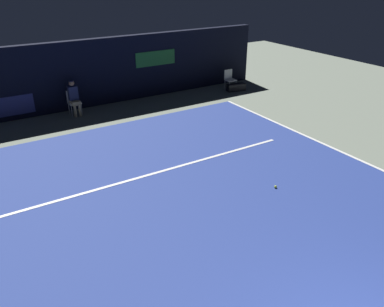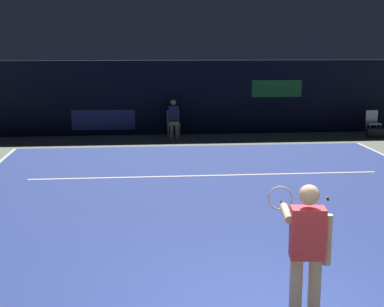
{
  "view_description": "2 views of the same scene",
  "coord_description": "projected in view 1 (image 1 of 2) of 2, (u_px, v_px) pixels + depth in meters",
  "views": [
    {
      "loc": [
        -3.99,
        -1.16,
        5.09
      ],
      "look_at": [
        0.63,
        6.33,
        0.82
      ],
      "focal_mm": 36.29,
      "sensor_mm": 36.0,
      "label": 1
    },
    {
      "loc": [
        -1.54,
        -5.6,
        3.18
      ],
      "look_at": [
        -0.45,
        6.07,
        0.81
      ],
      "focal_mm": 51.02,
      "sensor_mm": 36.0,
      "label": 2
    }
  ],
  "objects": [
    {
      "name": "line_sideline_left",
      "position": [
        351.0,
        156.0,
        11.44
      ],
      "size": [
        0.1,
        12.18,
        0.01
      ],
      "primitive_type": "cube",
      "color": "white",
      "rests_on": "court_surface"
    },
    {
      "name": "tennis_ball",
      "position": [
        276.0,
        187.0,
        9.81
      ],
      "size": [
        0.07,
        0.07,
        0.07
      ],
      "primitive_type": "sphere",
      "color": "#CCE033",
      "rests_on": "court_surface"
    },
    {
      "name": "ground_plane",
      "position": [
        197.0,
        212.0,
        8.89
      ],
      "size": [
        32.79,
        32.79,
        0.0
      ],
      "primitive_type": "plane",
      "color": "gray"
    },
    {
      "name": "equipment_bag",
      "position": [
        236.0,
        87.0,
        17.43
      ],
      "size": [
        0.89,
        0.49,
        0.32
      ],
      "primitive_type": "cube",
      "rotation": [
        0.0,
        0.0,
        -0.21
      ],
      "color": "black",
      "rests_on": "ground"
    },
    {
      "name": "back_wall",
      "position": [
        78.0,
        75.0,
        14.9
      ],
      "size": [
        16.4,
        0.33,
        2.6
      ],
      "color": "black",
      "rests_on": "ground"
    },
    {
      "name": "court_surface",
      "position": [
        197.0,
        212.0,
        8.89
      ],
      "size": [
        10.92,
        12.18,
        0.01
      ],
      "primitive_type": "cube",
      "color": "navy",
      "rests_on": "ground"
    },
    {
      "name": "courtside_chair_near",
      "position": [
        230.0,
        78.0,
        17.51
      ],
      "size": [
        0.44,
        0.42,
        0.88
      ],
      "color": "white",
      "rests_on": "ground"
    },
    {
      "name": "line_judge_on_chair",
      "position": [
        74.0,
        97.0,
        14.4
      ],
      "size": [
        0.45,
        0.54,
        1.32
      ],
      "color": "white",
      "rests_on": "ground"
    },
    {
      "name": "line_service",
      "position": [
        155.0,
        173.0,
        10.52
      ],
      "size": [
        8.52,
        0.1,
        0.01
      ],
      "primitive_type": "cube",
      "color": "white",
      "rests_on": "court_surface"
    }
  ]
}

